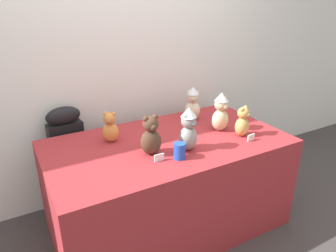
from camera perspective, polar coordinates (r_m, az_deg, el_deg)
ground_plane at (r=2.58m, az=2.90°, el=-20.47°), size 10.00×10.00×0.00m
wall_back at (r=2.81m, az=-7.61°, el=13.01°), size 7.00×0.08×2.60m
display_table at (r=2.51m, az=0.00°, el=-10.66°), size 1.79×0.99×0.76m
instrument_case at (r=2.80m, az=-17.78°, el=-5.79°), size 0.29×0.14×0.95m
teddy_bear_sand at (r=2.49m, az=9.70°, el=2.53°), size 0.16×0.14×0.32m
teddy_bear_ash at (r=2.13m, az=3.78°, el=-0.64°), size 0.17×0.16×0.31m
teddy_bear_cocoa at (r=2.08m, az=-3.17°, el=-1.91°), size 0.15×0.13×0.28m
teddy_bear_honey at (r=2.43m, az=13.59°, el=0.66°), size 0.15×0.14×0.24m
teddy_bear_cream at (r=2.69m, az=4.56°, el=4.11°), size 0.17×0.16×0.30m
teddy_bear_ginger at (r=2.31m, az=-10.60°, el=-0.34°), size 0.15×0.15×0.23m
party_cup_blue at (r=2.05m, az=2.13°, el=-4.61°), size 0.08×0.08×0.11m
name_card_front_left at (r=2.40m, az=15.06°, el=-2.06°), size 0.07×0.02×0.05m
name_card_front_middle at (r=2.03m, az=-1.64°, el=-5.83°), size 0.07×0.01×0.05m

